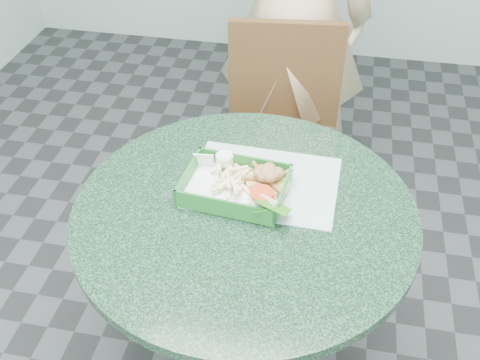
% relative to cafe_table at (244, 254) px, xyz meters
% --- Properties ---
extents(cafe_table, '(0.97, 0.97, 0.75)m').
position_rel_cafe_table_xyz_m(cafe_table, '(0.00, 0.00, 0.00)').
color(cafe_table, black).
rests_on(cafe_table, floor).
extents(dining_chair, '(0.46, 0.46, 0.93)m').
position_rel_cafe_table_xyz_m(dining_chair, '(0.00, 0.77, -0.05)').
color(dining_chair, '#371E12').
rests_on(dining_chair, floor).
extents(placemat, '(0.44, 0.34, 0.00)m').
position_rel_cafe_table_xyz_m(placemat, '(0.03, 0.12, 0.17)').
color(placemat, '#9CC0B7').
rests_on(placemat, cafe_table).
extents(food_basket, '(0.29, 0.21, 0.06)m').
position_rel_cafe_table_xyz_m(food_basket, '(-0.04, 0.06, 0.19)').
color(food_basket, '#1A6824').
rests_on(food_basket, placemat).
extents(crab_sandwich, '(0.13, 0.13, 0.07)m').
position_rel_cafe_table_xyz_m(crab_sandwich, '(0.05, 0.10, 0.22)').
color(crab_sandwich, '#D9AD5C').
rests_on(crab_sandwich, food_basket).
extents(fries_pile, '(0.13, 0.14, 0.05)m').
position_rel_cafe_table_xyz_m(fries_pile, '(-0.06, 0.09, 0.21)').
color(fries_pile, beige).
rests_on(fries_pile, food_basket).
extents(sauce_ramekin, '(0.05, 0.05, 0.03)m').
position_rel_cafe_table_xyz_m(sauce_ramekin, '(-0.10, 0.15, 0.22)').
color(sauce_ramekin, silver).
rests_on(sauce_ramekin, food_basket).
extents(garnish_cup, '(0.11, 0.11, 0.05)m').
position_rel_cafe_table_xyz_m(garnish_cup, '(0.06, 0.00, 0.21)').
color(garnish_cup, silver).
rests_on(garnish_cup, food_basket).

